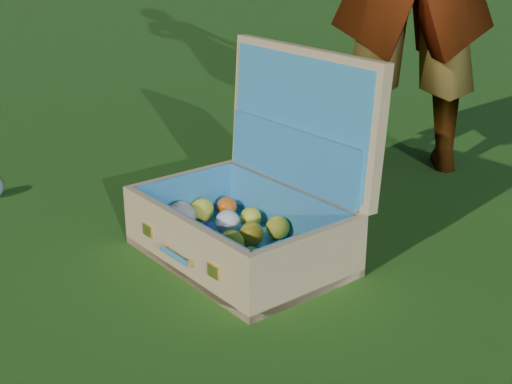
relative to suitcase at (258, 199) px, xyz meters
name	(u,v)px	position (x,y,z in m)	size (l,w,h in m)	color
ground	(199,231)	(-0.21, 0.01, -0.15)	(60.00, 60.00, 0.00)	#215114
suitcase	(258,199)	(0.00, 0.00, 0.00)	(0.64, 0.55, 0.53)	tan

